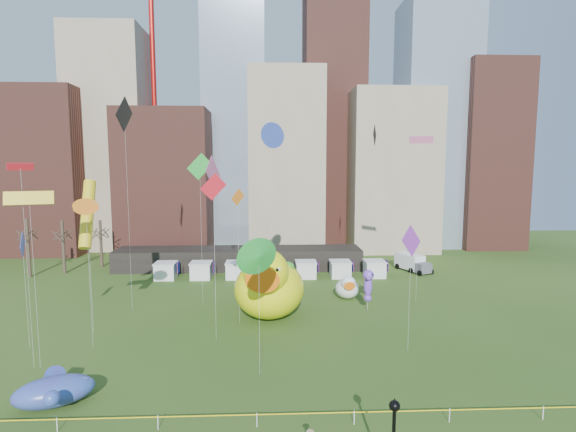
{
  "coord_description": "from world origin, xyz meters",
  "views": [
    {
      "loc": [
        0.85,
        -24.96,
        15.85
      ],
      "look_at": [
        2.29,
        9.07,
        12.0
      ],
      "focal_mm": 27.0,
      "sensor_mm": 36.0,
      "label": 1
    }
  ],
  "objects_px": {
    "seahorse_green": "(288,277)",
    "whale_inflatable": "(54,389)",
    "big_duck": "(269,285)",
    "seahorse_purple": "(368,283)",
    "small_duck": "(347,288)",
    "box_truck": "(412,262)"
  },
  "relations": [
    {
      "from": "seahorse_purple",
      "to": "whale_inflatable",
      "type": "height_order",
      "value": "seahorse_purple"
    },
    {
      "from": "seahorse_green",
      "to": "whale_inflatable",
      "type": "bearing_deg",
      "value": -141.09
    },
    {
      "from": "big_duck",
      "to": "whale_inflatable",
      "type": "relative_size",
      "value": 1.69
    },
    {
      "from": "big_duck",
      "to": "whale_inflatable",
      "type": "xyz_separation_m",
      "value": [
        -14.35,
        -16.0,
        -2.56
      ]
    },
    {
      "from": "big_duck",
      "to": "box_truck",
      "type": "xyz_separation_m",
      "value": [
        21.92,
        20.11,
        -2.27
      ]
    },
    {
      "from": "big_duck",
      "to": "box_truck",
      "type": "relative_size",
      "value": 1.66
    },
    {
      "from": "seahorse_purple",
      "to": "small_duck",
      "type": "bearing_deg",
      "value": 119.68
    },
    {
      "from": "small_duck",
      "to": "seahorse_green",
      "type": "distance_m",
      "value": 9.7
    },
    {
      "from": "box_truck",
      "to": "whale_inflatable",
      "type": "bearing_deg",
      "value": -158.54
    },
    {
      "from": "big_duck",
      "to": "seahorse_green",
      "type": "bearing_deg",
      "value": 30.17
    },
    {
      "from": "whale_inflatable",
      "to": "box_truck",
      "type": "height_order",
      "value": "box_truck"
    },
    {
      "from": "seahorse_purple",
      "to": "box_truck",
      "type": "relative_size",
      "value": 0.73
    },
    {
      "from": "big_duck",
      "to": "seahorse_purple",
      "type": "height_order",
      "value": "big_duck"
    },
    {
      "from": "seahorse_green",
      "to": "box_truck",
      "type": "xyz_separation_m",
      "value": [
        19.83,
        19.21,
        -2.93
      ]
    },
    {
      "from": "small_duck",
      "to": "whale_inflatable",
      "type": "relative_size",
      "value": 0.62
    },
    {
      "from": "whale_inflatable",
      "to": "box_truck",
      "type": "bearing_deg",
      "value": 21.09
    },
    {
      "from": "seahorse_purple",
      "to": "whale_inflatable",
      "type": "distance_m",
      "value": 31.13
    },
    {
      "from": "small_duck",
      "to": "big_duck",
      "type": "bearing_deg",
      "value": -143.63
    },
    {
      "from": "seahorse_green",
      "to": "seahorse_purple",
      "type": "xyz_separation_m",
      "value": [
        8.89,
        1.08,
        -1.09
      ]
    },
    {
      "from": "seahorse_purple",
      "to": "big_duck",
      "type": "bearing_deg",
      "value": -158.49
    },
    {
      "from": "small_duck",
      "to": "seahorse_green",
      "type": "bearing_deg",
      "value": -140.9
    },
    {
      "from": "seahorse_purple",
      "to": "whale_inflatable",
      "type": "xyz_separation_m",
      "value": [
        -25.33,
        -17.97,
        -2.12
      ]
    }
  ]
}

